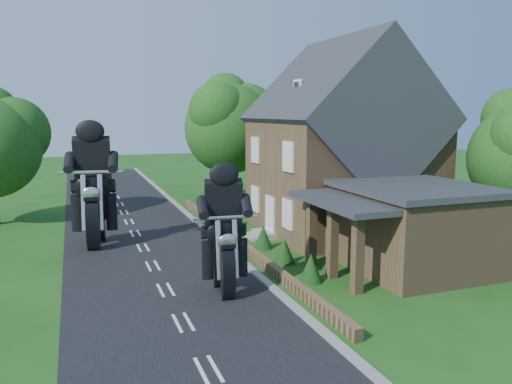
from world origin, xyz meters
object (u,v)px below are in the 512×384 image
object	(u,v)px
house	(341,150)
motorcycle_follow	(96,228)
annex	(410,226)
motorcycle_lead	(224,275)
garden_wall	(236,241)

from	to	relation	value
house	motorcycle_follow	world-z (taller)	house
motorcycle_follow	annex	bearing A→B (deg)	156.03
house	motorcycle_lead	bearing A→B (deg)	-140.59
garden_wall	motorcycle_lead	bearing A→B (deg)	-111.67
house	motorcycle_lead	size ratio (longest dim) A/B	6.84
garden_wall	annex	xyz separation A→B (m)	(5.57, -5.80, 1.57)
motorcycle_lead	motorcycle_follow	world-z (taller)	motorcycle_follow
annex	house	bearing A→B (deg)	84.76
garden_wall	annex	world-z (taller)	annex
garden_wall	annex	distance (m)	8.19
garden_wall	motorcycle_lead	size ratio (longest dim) A/B	14.69
motorcycle_lead	garden_wall	bearing A→B (deg)	-106.19
annex	motorcycle_lead	size ratio (longest dim) A/B	4.71
garden_wall	annex	bearing A→B (deg)	-46.16
motorcycle_follow	motorcycle_lead	bearing A→B (deg)	125.26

